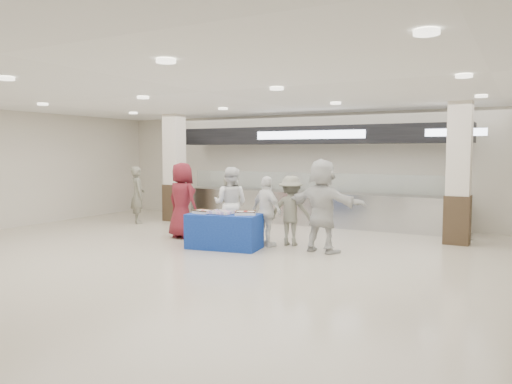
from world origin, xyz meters
The scene contains 15 objects.
ground centered at (0.00, 0.00, 0.00)m, with size 14.00×14.00×0.00m, color beige.
serving_line centered at (0.00, 5.40, 1.16)m, with size 8.70×0.85×2.80m.
column_left centered at (-4.00, 4.20, 1.53)m, with size 0.55×0.55×3.20m.
column_right centered at (4.00, 4.20, 1.53)m, with size 0.55×0.55×3.20m.
display_table centered at (-0.35, 1.20, 0.38)m, with size 1.55×0.78×0.75m, color #153897.
sheet_cake_left centered at (-0.81, 1.08, 0.79)m, with size 0.44×0.37×0.09m.
sheet_cake_right centered at (0.12, 1.31, 0.80)m, with size 0.53×0.48×0.09m.
cupcake_tray centered at (-0.39, 1.16, 0.79)m, with size 0.46×0.35×0.07m.
civilian_maroon centered at (-1.95, 1.84, 0.91)m, with size 0.89×0.58×1.83m, color maroon.
soldier_a centered at (-0.87, 2.23, 0.76)m, with size 0.56×0.37×1.53m, color slate.
chef_tall centered at (-0.75, 2.13, 0.86)m, with size 0.84×0.65×1.73m, color white.
chef_short centered at (0.36, 1.84, 0.78)m, with size 0.91×0.38×1.55m, color white.
soldier_b centered at (0.76, 2.24, 0.78)m, with size 1.00×0.58×1.55m, color slate.
civilian_white centered at (1.65, 1.84, 0.97)m, with size 1.80×0.57×1.94m, color silver.
soldier_bg centered at (-4.59, 3.21, 0.83)m, with size 0.61×0.40×1.66m, color slate.
Camera 1 is at (5.36, -7.82, 2.09)m, focal length 35.00 mm.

